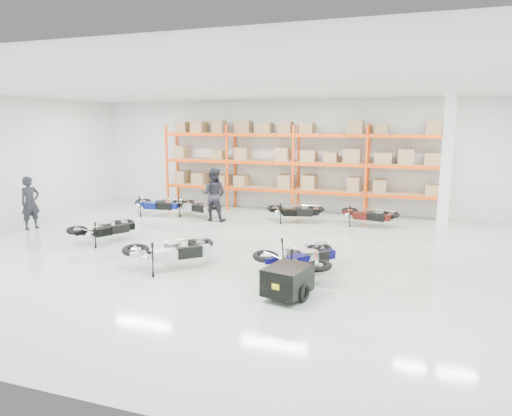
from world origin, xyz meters
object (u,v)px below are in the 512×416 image
at_px(moto_back_c, 295,207).
at_px(moto_back_d, 368,211).
at_px(moto_silver_left, 171,245).
at_px(person_back, 214,195).
at_px(moto_blue_centre, 299,251).
at_px(moto_black_far_left, 104,225).
at_px(moto_back_a, 158,201).
at_px(moto_back_b, 197,203).
at_px(person_left, 30,203).
at_px(moto_touring_right, 305,253).
at_px(trailer, 288,280).

height_order(moto_back_c, moto_back_d, moto_back_c).
height_order(moto_silver_left, person_back, person_back).
height_order(moto_blue_centre, moto_back_c, moto_blue_centre).
relative_size(moto_black_far_left, moto_back_a, 0.96).
distance_m(moto_back_b, moto_back_c, 3.85).
distance_m(moto_back_a, moto_back_d, 8.00).
distance_m(moto_black_far_left, moto_back_d, 8.79).
height_order(person_left, person_back, person_back).
distance_m(moto_touring_right, moto_back_b, 7.71).
xyz_separation_m(moto_black_far_left, moto_back_a, (-0.63, 4.17, 0.02)).
distance_m(moto_blue_centre, person_left, 9.90).
height_order(moto_black_far_left, person_back, person_back).
bearing_deg(moto_touring_right, person_back, 113.54).
distance_m(moto_back_a, person_back, 2.53).
bearing_deg(person_left, trailer, -90.20).
bearing_deg(trailer, moto_blue_centre, 109.56).
height_order(moto_black_far_left, moto_back_b, moto_black_far_left).
bearing_deg(trailer, person_left, 175.32).
distance_m(moto_back_b, person_left, 5.79).
xyz_separation_m(moto_back_a, moto_back_b, (1.55, 0.25, -0.05)).
distance_m(moto_silver_left, moto_back_b, 6.42).
bearing_deg(person_left, moto_black_far_left, -83.24).
distance_m(trailer, moto_back_d, 7.49).
height_order(moto_back_a, moto_back_b, moto_back_a).
bearing_deg(moto_touring_right, person_left, 151.17).
height_order(moto_silver_left, moto_back_d, moto_silver_left).
distance_m(moto_blue_centre, person_back, 6.60).
height_order(trailer, person_back, person_back).
distance_m(moto_blue_centre, trailer, 1.66).
bearing_deg(person_left, moto_touring_right, -81.53).
distance_m(moto_back_a, person_left, 4.51).
bearing_deg(trailer, moto_touring_right, 103.66).
distance_m(moto_silver_left, moto_black_far_left, 3.54).
bearing_deg(moto_blue_centre, moto_back_b, -0.65).
distance_m(moto_black_far_left, moto_back_c, 6.67).
xyz_separation_m(moto_silver_left, moto_back_a, (-3.79, 5.76, -0.03)).
xyz_separation_m(moto_touring_right, person_back, (-4.56, 4.95, 0.43)).
distance_m(moto_black_far_left, moto_touring_right, 6.49).
height_order(moto_blue_centre, moto_touring_right, moto_blue_centre).
bearing_deg(moto_back_d, moto_blue_centre, -179.55).
distance_m(moto_silver_left, moto_touring_right, 3.31).
distance_m(trailer, moto_back_c, 7.45).
bearing_deg(moto_black_far_left, moto_touring_right, -159.32).
relative_size(moto_blue_centre, moto_back_c, 1.03).
bearing_deg(moto_silver_left, person_back, -28.29).
distance_m(moto_silver_left, moto_back_a, 6.90).
xyz_separation_m(moto_back_a, moto_back_d, (7.97, 0.68, -0.03)).
relative_size(moto_silver_left, moto_black_far_left, 1.09).
bearing_deg(moto_back_a, person_back, -99.29).
height_order(moto_blue_centre, trailer, moto_blue_centre).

